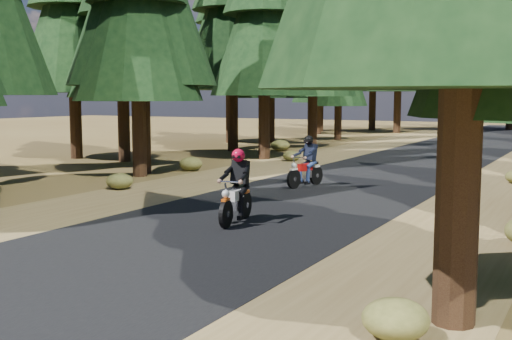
{
  "coord_description": "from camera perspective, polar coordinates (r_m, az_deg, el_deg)",
  "views": [
    {
      "loc": [
        7.21,
        -11.68,
        2.84
      ],
      "look_at": [
        0.0,
        1.5,
        1.1
      ],
      "focal_mm": 45.0,
      "sensor_mm": 36.0,
      "label": 1
    }
  ],
  "objects": [
    {
      "name": "ground",
      "position": [
        14.02,
        -2.95,
        -5.09
      ],
      "size": [
        120.0,
        120.0,
        0.0
      ],
      "primitive_type": "plane",
      "color": "#4C3B1B",
      "rests_on": "ground"
    },
    {
      "name": "road",
      "position": [
        18.39,
        5.24,
        -2.29
      ],
      "size": [
        6.0,
        100.0,
        0.01
      ],
      "primitive_type": "cube",
      "color": "black",
      "rests_on": "ground"
    },
    {
      "name": "shoulder_l",
      "position": [
        20.63,
        -6.56,
        -1.34
      ],
      "size": [
        3.2,
        100.0,
        0.01
      ],
      "primitive_type": "cube",
      "color": "brown",
      "rests_on": "ground"
    },
    {
      "name": "shoulder_r",
      "position": [
        17.12,
        19.54,
        -3.32
      ],
      "size": [
        3.2,
        100.0,
        0.01
      ],
      "primitive_type": "cube",
      "color": "brown",
      "rests_on": "ground"
    },
    {
      "name": "understory_shrubs",
      "position": [
        22.58,
        14.03,
        -0.11
      ],
      "size": [
        16.18,
        27.06,
        0.69
      ],
      "color": "#474C1E",
      "rests_on": "ground"
    },
    {
      "name": "rider_lead",
      "position": [
        14.31,
        -1.79,
        -2.58
      ],
      "size": [
        0.85,
        1.92,
        1.66
      ],
      "rotation": [
        0.0,
        0.0,
        3.3
      ],
      "color": "white",
      "rests_on": "road"
    },
    {
      "name": "rider_follow",
      "position": [
        20.09,
        4.4,
        0.01
      ],
      "size": [
        0.92,
        1.87,
        1.6
      ],
      "rotation": [
        0.0,
        0.0,
        2.92
      ],
      "color": "#930B09",
      "rests_on": "road"
    }
  ]
}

